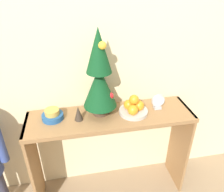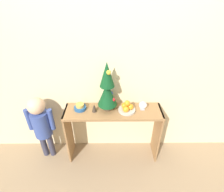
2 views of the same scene
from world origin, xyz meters
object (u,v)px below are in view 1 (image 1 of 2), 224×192
(fruit_bowl, at_px, (134,108))
(desk_clock, at_px, (158,102))
(singing_bowl, at_px, (53,115))
(mini_tree, at_px, (99,76))
(figurine, at_px, (78,113))

(fruit_bowl, xyz_separation_m, desk_clock, (0.19, 0.02, 0.01))
(desk_clock, bearing_deg, singing_bowl, 179.09)
(desk_clock, bearing_deg, mini_tree, 177.37)
(singing_bowl, distance_m, desk_clock, 0.77)
(singing_bowl, relative_size, desk_clock, 1.26)
(fruit_bowl, bearing_deg, mini_tree, 169.58)
(fruit_bowl, relative_size, figurine, 1.94)
(mini_tree, bearing_deg, desk_clock, -2.63)
(fruit_bowl, distance_m, singing_bowl, 0.58)
(figurine, bearing_deg, mini_tree, 18.27)
(figurine, bearing_deg, singing_bowl, 165.78)
(mini_tree, relative_size, singing_bowl, 4.16)
(fruit_bowl, height_order, figurine, fruit_bowl)
(desk_clock, bearing_deg, fruit_bowl, -173.07)
(fruit_bowl, distance_m, figurine, 0.40)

